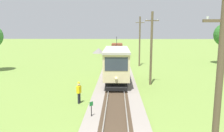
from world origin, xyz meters
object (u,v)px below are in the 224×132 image
Objects in this scene: track_worker at (79,92)px; red_tram at (117,64)px; freight_car at (117,48)px; utility_pole_near_tram at (151,48)px; trackside_signal_marker at (91,109)px; utility_pole_foreground at (218,95)px; gravel_pile at (99,51)px; utility_pole_mid at (140,41)px.

red_tram is at bearing -91.31° from track_worker.
freight_car is 0.68× the size of utility_pole_near_tram.
trackside_signal_marker is (-1.62, -9.95, -1.53)m from red_tram.
utility_pole_near_tram is at bearing -7.31° from red_tram.
red_tram is 16.89m from utility_pole_foreground.
utility_pole_near_tram is 11.32m from trackside_signal_marker.
freight_car is at bearing 90.01° from red_tram.
trackside_signal_marker is at bearing -92.45° from freight_car.
utility_pole_near_tram is 33.42m from gravel_pile.
utility_pole_mid is at bearing -76.91° from freight_car.
utility_pole_mid is at bearing -67.29° from gravel_pile.
track_worker is (1.62, -38.56, 0.35)m from gravel_pile.
utility_pole_mid is 20.27m from track_worker.
gravel_pile reaches higher than trackside_signal_marker.
freight_car is at bearing 87.55° from trackside_signal_marker.
utility_pole_near_tram is (3.64, -0.47, 1.74)m from red_tram.
freight_car reaches higher than gravel_pile.
track_worker is (-1.35, 3.14, 0.32)m from trackside_signal_marker.
red_tram is at bearing -89.99° from freight_car.
freight_car is at bearing -72.69° from track_worker.
utility_pole_near_tram is 4.30× the size of track_worker.
track_worker is (-6.60, -6.34, -2.95)m from utility_pole_near_tram.
red_tram reaches higher than trackside_signal_marker.
utility_pole_mid is at bearing 90.00° from utility_pole_near_tram.
utility_pole_mid is (0.00, 28.55, 0.43)m from utility_pole_foreground.
gravel_pile is (-8.22, 48.19, -2.96)m from utility_pole_foreground.
utility_pole_mid reaches higher than gravel_pile.
utility_pole_near_tram is 0.98× the size of utility_pole_mid.
utility_pole_near_tram is 12.58m from utility_pole_mid.
utility_pole_mid reaches higher than utility_pole_near_tram.
red_tram is 1.09× the size of utility_pole_mid.
utility_pole_foreground is at bearing 146.63° from track_worker.
utility_pole_foreground reaches higher than track_worker.
utility_pole_mid is at bearing 73.30° from red_tram.
utility_pole_foreground is 5.93× the size of trackside_signal_marker.
trackside_signal_marker is at bearing 135.40° from track_worker.
utility_pole_foreground is 8.85m from trackside_signal_marker.
freight_car is 28.56m from utility_pole_near_tram.
red_tram is 7.52m from track_worker.
gravel_pile is (-4.58, 3.99, -0.92)m from freight_car.
utility_pole_near_tram reaches higher than gravel_pile.
utility_pole_mid is (3.64, -15.65, 2.47)m from freight_car.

